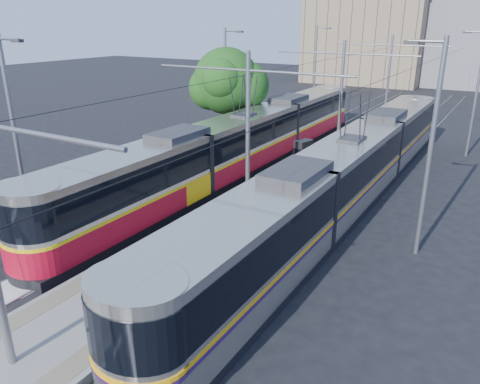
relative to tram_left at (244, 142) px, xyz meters
The scene contains 12 objects.
ground 14.34m from the tram_left, 75.36° to the right, with size 160.00×160.00×0.00m, color black.
platform 5.07m from the tram_left, 41.81° to the left, with size 4.00×50.00×0.30m, color gray.
tactile_strip_left 4.12m from the tram_left, 56.27° to the left, with size 0.70×50.00×0.01m, color gray.
tactile_strip_right 6.15m from the tram_left, 32.52° to the left, with size 0.70×50.00×0.01m, color gray.
rails 5.12m from the tram_left, 41.81° to the left, with size 8.71×70.00×0.03m.
tram_left is the anchor object (origin of this frame).
tram_right 7.61m from the tram_left, 18.81° to the right, with size 2.43×30.78×5.50m.
catenary 4.59m from the tram_left, ahead, with size 9.20×70.00×7.00m.
street_lamps 8.44m from the tram_left, 63.50° to the left, with size 15.18×38.22×8.00m.
shelter 4.13m from the tram_left, ahead, with size 0.85×1.11×2.19m.
tree 5.26m from the tram_left, 130.87° to the left, with size 4.73×4.38×6.88m.
building_left 46.89m from the tram_left, 97.88° to the left, with size 16.32×12.24×12.75m.
Camera 1 is at (9.92, -9.33, 8.47)m, focal length 35.00 mm.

